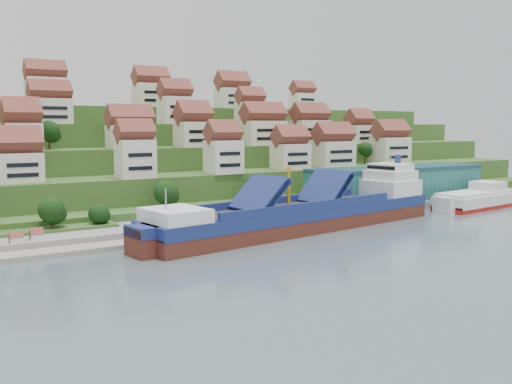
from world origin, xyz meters
TOP-DOWN VIEW (x-y plane):
  - ground at (0.00, 0.00)m, footprint 300.00×300.00m
  - quay at (20.00, 15.00)m, footprint 180.00×14.00m
  - pebble_beach at (-58.00, 12.00)m, footprint 45.00×20.00m
  - hillside at (0.00, 103.55)m, footprint 260.00×128.00m
  - hillside_village at (-1.49, 59.20)m, footprint 156.24×63.12m
  - hillside_trees at (-18.30, 41.93)m, footprint 141.77×62.13m
  - warehouse at (52.00, 17.00)m, footprint 60.00×15.00m
  - flagpole at (18.11, 10.00)m, footprint 1.28×0.16m
  - beach_huts at (-60.00, 10.75)m, footprint 14.40×3.70m
  - cargo_ship at (5.50, 0.56)m, footprint 82.72×23.45m
  - second_ship at (68.76, 1.41)m, footprint 29.48×13.38m

SIDE VIEW (x-z plane):
  - ground at x=0.00m, z-range 0.00..0.00m
  - pebble_beach at x=-58.00m, z-range 0.00..1.00m
  - quay at x=20.00m, z-range 0.00..2.20m
  - beach_huts at x=-60.00m, z-range 1.00..3.20m
  - second_ship at x=68.76m, z-range -1.64..6.64m
  - cargo_ship at x=5.50m, z-range -5.66..12.52m
  - flagpole at x=18.11m, z-range 2.88..10.88m
  - warehouse at x=52.00m, z-range 2.20..12.20m
  - hillside at x=0.00m, z-range -4.84..26.16m
  - hillside_trees at x=-18.30m, z-range -0.03..31.68m
  - hillside_village at x=-1.49m, z-range 9.47..38.35m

